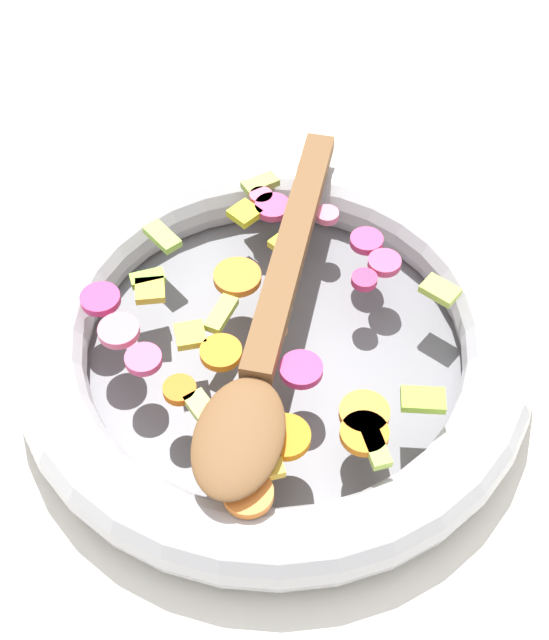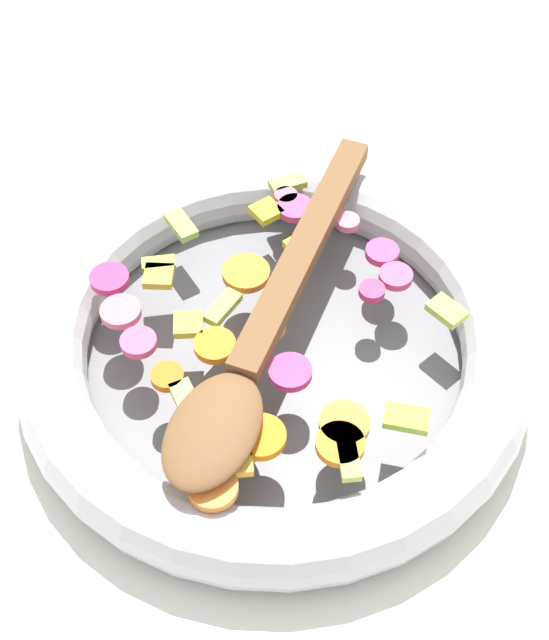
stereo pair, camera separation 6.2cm
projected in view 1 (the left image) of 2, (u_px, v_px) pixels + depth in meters
The scene contains 4 objects.
ground_plane at pixel (274, 363), 0.66m from camera, with size 4.00×4.00×0.00m, color silver.
skillet at pixel (274, 344), 0.64m from camera, with size 0.37×0.37×0.05m.
chopped_vegetables at pixel (263, 330), 0.61m from camera, with size 0.29×0.27×0.01m.
wooden_spoon at pixel (268, 331), 0.60m from camera, with size 0.33×0.09×0.01m.
Camera 1 is at (0.36, 0.14, 0.53)m, focal length 50.00 mm.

